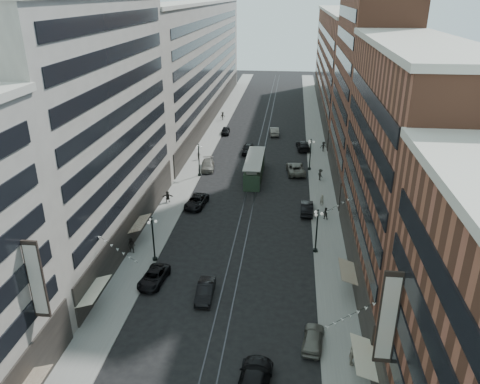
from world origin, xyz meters
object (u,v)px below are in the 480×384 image
at_px(car_12, 303,145).
at_px(car_14, 274,131).
at_px(car_6, 254,381).
at_px(car_7, 196,202).
at_px(car_10, 307,208).
at_px(streetcar, 254,168).
at_px(pedestrian_7, 325,213).
at_px(car_8, 208,165).
at_px(pedestrian_5, 168,197).
at_px(pedestrian_4, 352,355).
at_px(car_13, 248,149).
at_px(lamppost_se_far, 317,229).
at_px(pedestrian_9, 323,147).
at_px(car_9, 225,131).
at_px(pedestrian_2, 132,246).
at_px(car_4, 313,338).
at_px(pedestrian_8, 322,200).
at_px(lamppost_sw_mid, 199,159).
at_px(pedestrian_extra_2, 223,116).
at_px(pedestrian_6, 199,156).
at_px(car_5, 205,291).
at_px(car_2, 154,277).
at_px(pedestrian_extra_0, 320,175).
at_px(lamppost_sw_far, 153,237).
at_px(lamppost_se_mid, 310,153).
at_px(car_11, 296,168).

height_order(car_12, car_14, car_14).
bearing_deg(car_6, car_7, -67.04).
bearing_deg(car_10, streetcar, -55.53).
relative_size(car_6, pedestrian_7, 3.66).
xyz_separation_m(car_8, pedestrian_5, (-3.37, -14.58, 0.24)).
bearing_deg(pedestrian_4, car_13, 21.57).
relative_size(lamppost_se_far, pedestrian_9, 2.89).
bearing_deg(pedestrian_4, car_9, 23.88).
height_order(pedestrian_2, car_7, pedestrian_2).
distance_m(car_4, pedestrian_2, 24.60).
bearing_deg(car_10, pedestrian_2, 34.22).
bearing_deg(pedestrian_8, car_12, -97.26).
distance_m(lamppost_sw_mid, car_4, 42.86).
distance_m(car_7, car_12, 32.28).
distance_m(pedestrian_4, car_10, 29.07).
bearing_deg(car_10, lamppost_sw_mid, -33.70).
bearing_deg(pedestrian_extra_2, car_9, -117.86).
bearing_deg(car_10, pedestrian_8, -129.46).
relative_size(lamppost_sw_mid, car_8, 1.03).
relative_size(pedestrian_6, pedestrian_extra_2, 0.77).
xyz_separation_m(lamppost_sw_mid, car_13, (6.91, 13.09, -2.23)).
distance_m(streetcar, car_13, 12.79).
xyz_separation_m(lamppost_se_far, car_5, (-11.40, -10.16, -2.34)).
bearing_deg(lamppost_sw_mid, car_2, -88.00).
distance_m(car_13, pedestrian_7, 30.20).
relative_size(car_10, pedestrian_6, 3.23).
xyz_separation_m(car_5, car_14, (4.40, 59.21, 0.09)).
bearing_deg(pedestrian_6, car_2, 90.91).
relative_size(streetcar, car_4, 2.90).
xyz_separation_m(car_2, pedestrian_extra_0, (18.93, 31.39, 0.41)).
distance_m(lamppost_sw_far, car_5, 9.61).
bearing_deg(streetcar, pedestrian_extra_2, 106.26).
distance_m(lamppost_se_mid, pedestrian_6, 20.44).
bearing_deg(lamppost_sw_mid, pedestrian_8, -26.15).
relative_size(pedestrian_2, pedestrian_6, 1.30).
relative_size(lamppost_se_far, car_11, 0.89).
distance_m(car_4, car_9, 66.90).
xyz_separation_m(pedestrian_8, pedestrian_9, (1.54, 25.12, 0.12)).
distance_m(pedestrian_2, car_13, 40.10).
height_order(lamppost_sw_far, car_11, lamppost_sw_far).
xyz_separation_m(lamppost_sw_far, lamppost_sw_mid, (0.00, 27.00, 0.00)).
bearing_deg(car_6, pedestrian_6, -70.17).
bearing_deg(pedestrian_8, lamppost_se_mid, -97.04).
bearing_deg(lamppost_sw_mid, car_4, -65.72).
relative_size(car_10, car_13, 0.94).
height_order(car_2, pedestrian_6, pedestrian_6).
height_order(streetcar, car_2, streetcar).
xyz_separation_m(car_9, pedestrian_extra_0, (19.22, -25.56, 0.38)).
relative_size(car_7, pedestrian_6, 3.61).
distance_m(lamppost_sw_mid, pedestrian_5, 11.56).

